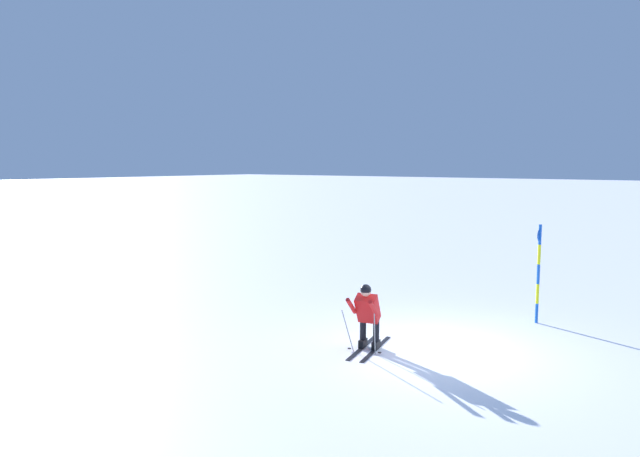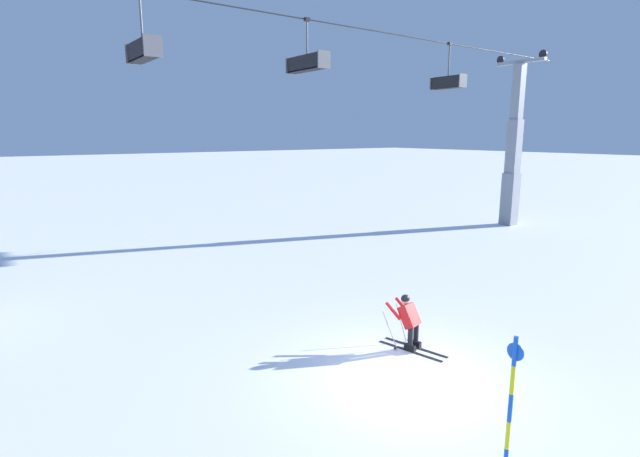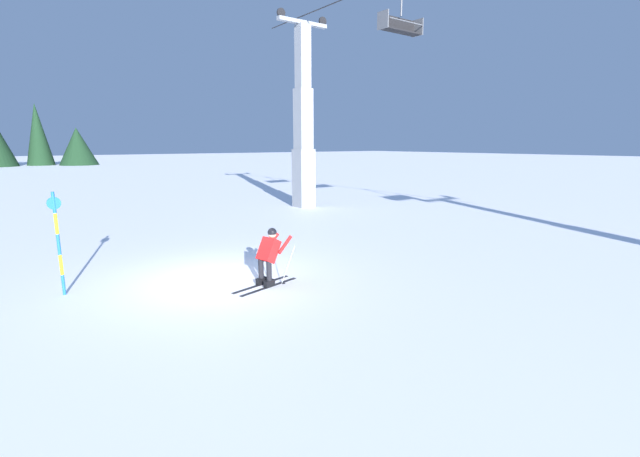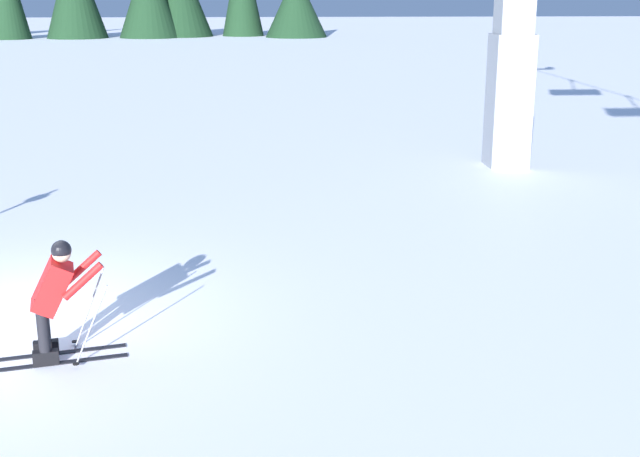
% 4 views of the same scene
% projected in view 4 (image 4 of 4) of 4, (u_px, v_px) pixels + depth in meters
% --- Properties ---
extents(ground_plane, '(260.00, 260.00, 0.00)m').
position_uv_depth(ground_plane, '(1.00, 322.00, 10.53)').
color(ground_plane, white).
extents(skier_carving_main, '(0.88, 1.82, 1.51)m').
position_uv_depth(skier_carving_main, '(53.00, 294.00, 9.27)').
color(skier_carving_main, black).
rests_on(skier_carving_main, ground_plane).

